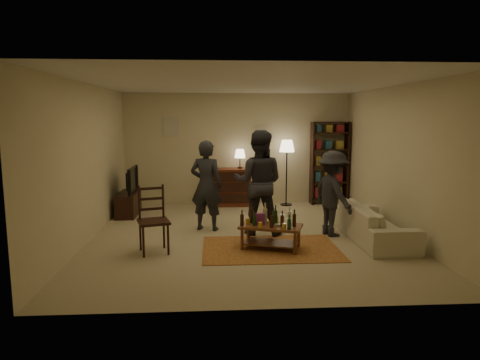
{
  "coord_description": "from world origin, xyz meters",
  "views": [
    {
      "loc": [
        -0.58,
        -7.48,
        2.13
      ],
      "look_at": [
        -0.11,
        0.1,
        1.01
      ],
      "focal_mm": 32.0,
      "sensor_mm": 36.0,
      "label": 1
    }
  ],
  "objects": [
    {
      "name": "floor_lamp",
      "position": [
        1.17,
        2.64,
        1.34
      ],
      "size": [
        0.36,
        0.36,
        1.58
      ],
      "color": "black",
      "rests_on": "ground"
    },
    {
      "name": "person_right",
      "position": [
        0.23,
        0.13,
        0.95
      ],
      "size": [
        1.06,
        0.91,
        1.9
      ],
      "primitive_type": "imported",
      "rotation": [
        0.0,
        0.0,
        2.91
      ],
      "color": "#2B2A33",
      "rests_on": "ground"
    },
    {
      "name": "person_left",
      "position": [
        -0.72,
        0.47,
        0.85
      ],
      "size": [
        0.72,
        0.58,
        1.71
      ],
      "primitive_type": "imported",
      "rotation": [
        0.0,
        0.0,
        2.83
      ],
      "color": "#25262C",
      "rests_on": "ground"
    },
    {
      "name": "sofa",
      "position": [
        2.2,
        -0.4,
        0.3
      ],
      "size": [
        0.81,
        2.08,
        0.61
      ],
      "primitive_type": "imported",
      "rotation": [
        0.0,
        0.0,
        1.57
      ],
      "color": "beige",
      "rests_on": "ground"
    },
    {
      "name": "rug",
      "position": [
        0.33,
        -0.81,
        0.01
      ],
      "size": [
        2.2,
        1.5,
        0.01
      ],
      "primitive_type": "cube",
      "color": "maroon",
      "rests_on": "ground"
    },
    {
      "name": "dining_chair",
      "position": [
        -1.55,
        -0.81,
        0.57
      ],
      "size": [
        0.58,
        0.58,
        1.08
      ],
      "rotation": [
        0.0,
        0.0,
        0.29
      ],
      "color": "black",
      "rests_on": "ground"
    },
    {
      "name": "dresser",
      "position": [
        -0.19,
        2.71,
        0.48
      ],
      "size": [
        1.0,
        0.5,
        1.36
      ],
      "color": "maroon",
      "rests_on": "ground"
    },
    {
      "name": "room_shell",
      "position": [
        -0.65,
        2.98,
        1.81
      ],
      "size": [
        6.0,
        6.0,
        6.0
      ],
      "color": "beige",
      "rests_on": "ground"
    },
    {
      "name": "floor",
      "position": [
        0.0,
        0.0,
        0.0
      ],
      "size": [
        6.0,
        6.0,
        0.0
      ],
      "primitive_type": "plane",
      "color": "#C6B793",
      "rests_on": "ground"
    },
    {
      "name": "tv_stand",
      "position": [
        -2.44,
        1.8,
        0.38
      ],
      "size": [
        0.4,
        1.0,
        1.06
      ],
      "color": "black",
      "rests_on": "ground"
    },
    {
      "name": "coffee_table",
      "position": [
        0.32,
        -0.8,
        0.37
      ],
      "size": [
        1.09,
        0.82,
        0.74
      ],
      "rotation": [
        0.0,
        0.0,
        -0.33
      ],
      "color": "brown",
      "rests_on": "ground"
    },
    {
      "name": "bookshelf",
      "position": [
        2.25,
        2.78,
        1.03
      ],
      "size": [
        0.9,
        0.34,
        2.02
      ],
      "color": "black",
      "rests_on": "ground"
    },
    {
      "name": "person_by_sofa",
      "position": [
        1.55,
        -0.05,
        0.77
      ],
      "size": [
        0.85,
        1.12,
        1.54
      ],
      "primitive_type": "imported",
      "rotation": [
        0.0,
        0.0,
        1.89
      ],
      "color": "#27262E",
      "rests_on": "ground"
    }
  ]
}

